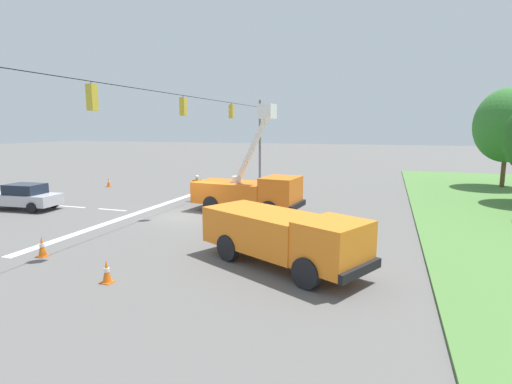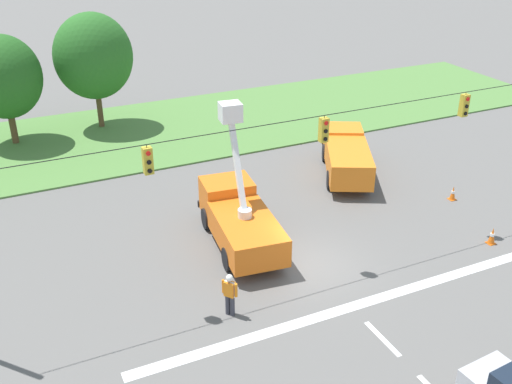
{
  "view_description": "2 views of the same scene",
  "coord_description": "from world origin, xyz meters",
  "px_view_note": "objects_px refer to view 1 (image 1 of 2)",
  "views": [
    {
      "loc": [
        19.68,
        10.5,
        4.93
      ],
      "look_at": [
        -2.35,
        3.19,
        1.16
      ],
      "focal_mm": 28.0,
      "sensor_mm": 36.0,
      "label": 1
    },
    {
      "loc": [
        -11.09,
        -18.33,
        14.12
      ],
      "look_at": [
        -1.21,
        2.75,
        2.45
      ],
      "focal_mm": 42.0,
      "sensor_mm": 36.0,
      "label": 2
    }
  ],
  "objects_px": {
    "utility_truck_support_near": "(283,234)",
    "road_worker": "(197,186)",
    "utility_truck_bucket_lift": "(250,190)",
    "traffic_cone_mid_left": "(109,182)",
    "traffic_cone_foreground_left": "(107,272)",
    "tree_far_west": "(508,125)",
    "sedan_silver": "(24,197)",
    "traffic_cone_foreground_right": "(42,247)"
  },
  "relations": [
    {
      "from": "traffic_cone_foreground_right",
      "to": "traffic_cone_foreground_left",
      "type": "bearing_deg",
      "value": 71.26
    },
    {
      "from": "tree_far_west",
      "to": "traffic_cone_mid_left",
      "type": "relative_size",
      "value": 10.28
    },
    {
      "from": "traffic_cone_foreground_left",
      "to": "sedan_silver",
      "type": "bearing_deg",
      "value": -123.03
    },
    {
      "from": "traffic_cone_mid_left",
      "to": "tree_far_west",
      "type": "bearing_deg",
      "value": 107.06
    },
    {
      "from": "traffic_cone_foreground_left",
      "to": "traffic_cone_mid_left",
      "type": "bearing_deg",
      "value": -141.73
    },
    {
      "from": "utility_truck_bucket_lift",
      "to": "traffic_cone_foreground_left",
      "type": "relative_size",
      "value": 8.82
    },
    {
      "from": "tree_far_west",
      "to": "traffic_cone_mid_left",
      "type": "distance_m",
      "value": 32.83
    },
    {
      "from": "utility_truck_bucket_lift",
      "to": "utility_truck_support_near",
      "type": "relative_size",
      "value": 0.97
    },
    {
      "from": "utility_truck_bucket_lift",
      "to": "traffic_cone_mid_left",
      "type": "xyz_separation_m",
      "value": [
        -5.85,
        -14.57,
        -0.92
      ]
    },
    {
      "from": "road_worker",
      "to": "traffic_cone_foreground_left",
      "type": "bearing_deg",
      "value": 15.16
    },
    {
      "from": "utility_truck_support_near",
      "to": "road_worker",
      "type": "relative_size",
      "value": 3.82
    },
    {
      "from": "tree_far_west",
      "to": "traffic_cone_foreground_left",
      "type": "xyz_separation_m",
      "value": [
        26.96,
        -17.32,
        -4.72
      ]
    },
    {
      "from": "road_worker",
      "to": "traffic_cone_foreground_left",
      "type": "distance_m",
      "value": 14.49
    },
    {
      "from": "road_worker",
      "to": "traffic_cone_mid_left",
      "type": "distance_m",
      "value": 10.56
    },
    {
      "from": "sedan_silver",
      "to": "road_worker",
      "type": "distance_m",
      "value": 10.46
    },
    {
      "from": "tree_far_west",
      "to": "road_worker",
      "type": "bearing_deg",
      "value": -58.38
    },
    {
      "from": "utility_truck_support_near",
      "to": "traffic_cone_mid_left",
      "type": "distance_m",
      "value": 23.44
    },
    {
      "from": "sedan_silver",
      "to": "traffic_cone_foreground_right",
      "type": "bearing_deg",
      "value": 51.23
    },
    {
      "from": "traffic_cone_foreground_left",
      "to": "tree_far_west",
      "type": "bearing_deg",
      "value": 147.28
    },
    {
      "from": "utility_truck_bucket_lift",
      "to": "traffic_cone_foreground_left",
      "type": "bearing_deg",
      "value": -4.06
    },
    {
      "from": "tree_far_west",
      "to": "sedan_silver",
      "type": "bearing_deg",
      "value": -57.59
    },
    {
      "from": "utility_truck_bucket_lift",
      "to": "traffic_cone_mid_left",
      "type": "relative_size",
      "value": 8.41
    },
    {
      "from": "traffic_cone_foreground_right",
      "to": "tree_far_west",
      "type": "bearing_deg",
      "value": 140.05
    },
    {
      "from": "utility_truck_support_near",
      "to": "traffic_cone_foreground_right",
      "type": "relative_size",
      "value": 8.45
    },
    {
      "from": "utility_truck_bucket_lift",
      "to": "utility_truck_support_near",
      "type": "xyz_separation_m",
      "value": [
        8.27,
        4.13,
        -0.15
      ]
    },
    {
      "from": "utility_truck_bucket_lift",
      "to": "road_worker",
      "type": "bearing_deg",
      "value": -117.49
    },
    {
      "from": "utility_truck_bucket_lift",
      "to": "sedan_silver",
      "type": "distance_m",
      "value": 13.71
    },
    {
      "from": "utility_truck_bucket_lift",
      "to": "traffic_cone_foreground_left",
      "type": "height_order",
      "value": "utility_truck_bucket_lift"
    },
    {
      "from": "traffic_cone_foreground_right",
      "to": "utility_truck_support_near",
      "type": "bearing_deg",
      "value": 101.93
    },
    {
      "from": "road_worker",
      "to": "utility_truck_bucket_lift",
      "type": "bearing_deg",
      "value": 62.51
    },
    {
      "from": "tree_far_west",
      "to": "utility_truck_support_near",
      "type": "bearing_deg",
      "value": -27.61
    },
    {
      "from": "road_worker",
      "to": "traffic_cone_foreground_right",
      "type": "height_order",
      "value": "road_worker"
    },
    {
      "from": "utility_truck_support_near",
      "to": "sedan_silver",
      "type": "height_order",
      "value": "utility_truck_support_near"
    },
    {
      "from": "traffic_cone_mid_left",
      "to": "road_worker",
      "type": "bearing_deg",
      "value": 70.86
    },
    {
      "from": "sedan_silver",
      "to": "road_worker",
      "type": "bearing_deg",
      "value": 124.3
    },
    {
      "from": "road_worker",
      "to": "traffic_cone_mid_left",
      "type": "xyz_separation_m",
      "value": [
        -3.46,
        -9.96,
        -0.61
      ]
    },
    {
      "from": "traffic_cone_foreground_right",
      "to": "traffic_cone_mid_left",
      "type": "relative_size",
      "value": 1.02
    },
    {
      "from": "utility_truck_support_near",
      "to": "traffic_cone_mid_left",
      "type": "xyz_separation_m",
      "value": [
        -14.12,
        -18.69,
        -0.77
      ]
    },
    {
      "from": "sedan_silver",
      "to": "road_worker",
      "type": "relative_size",
      "value": 2.5
    },
    {
      "from": "tree_far_west",
      "to": "traffic_cone_foreground_left",
      "type": "distance_m",
      "value": 32.39
    },
    {
      "from": "traffic_cone_foreground_right",
      "to": "traffic_cone_mid_left",
      "type": "height_order",
      "value": "traffic_cone_foreground_right"
    },
    {
      "from": "tree_far_west",
      "to": "utility_truck_bucket_lift",
      "type": "distance_m",
      "value": 22.87
    }
  ]
}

